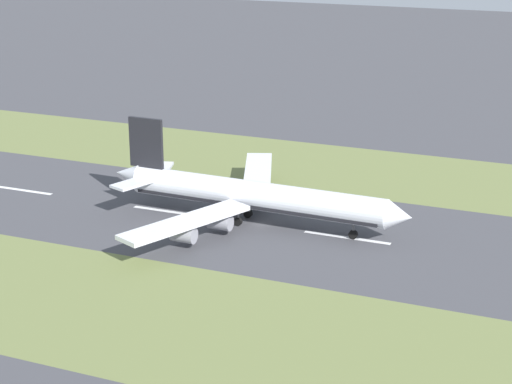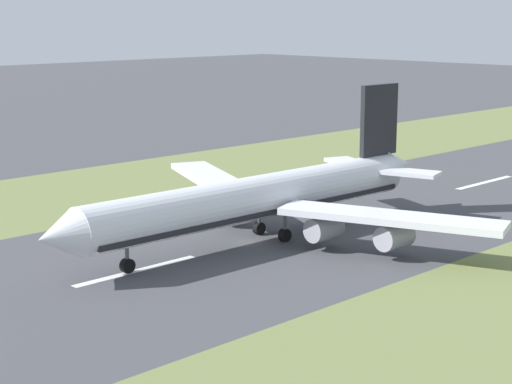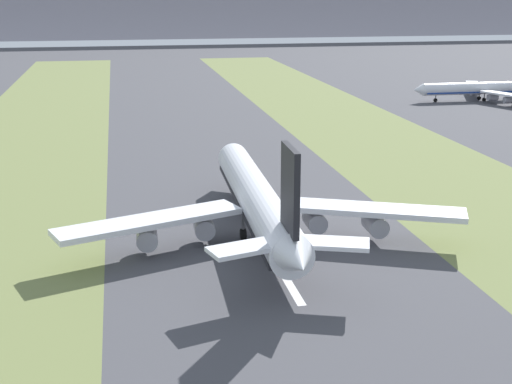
{
  "view_description": "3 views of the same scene",
  "coord_description": "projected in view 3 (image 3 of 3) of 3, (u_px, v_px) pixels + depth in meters",
  "views": [
    {
      "loc": [
        155.08,
        62.53,
        63.99
      ],
      "look_at": [
        -0.42,
        -1.09,
        7.0
      ],
      "focal_mm": 60.0,
      "sensor_mm": 36.0,
      "label": 1
    },
    {
      "loc": [
        -81.96,
        78.53,
        30.79
      ],
      "look_at": [
        -0.42,
        -1.09,
        7.0
      ],
      "focal_mm": 60.0,
      "sensor_mm": 36.0,
      "label": 2
    },
    {
      "loc": [
        -21.72,
        -110.94,
        39.22
      ],
      "look_at": [
        -0.42,
        -1.09,
        7.0
      ],
      "focal_mm": 50.0,
      "sensor_mm": 36.0,
      "label": 3
    }
  ],
  "objects": [
    {
      "name": "airplane_main_jet",
      "position": [
        258.0,
        201.0,
        114.9
      ],
      "size": [
        64.12,
        67.12,
        20.2
      ],
      "color": "silver",
      "rests_on": "ground"
    },
    {
      "name": "grass_median_east",
      "position": [
        503.0,
        214.0,
        127.71
      ],
      "size": [
        40.0,
        600.0,
        0.01
      ],
      "primitive_type": "cube",
      "color": "olive",
      "rests_on": "ground"
    },
    {
      "name": "ground_plane",
      "position": [
        257.0,
        230.0,
        119.48
      ],
      "size": [
        800.0,
        800.0,
        0.0
      ],
      "primitive_type": "plane",
      "color": "#424247"
    },
    {
      "name": "centreline_dash_far",
      "position": [
        238.0,
        199.0,
        137.32
      ],
      "size": [
        1.2,
        18.0,
        0.01
      ],
      "primitive_type": "cube",
      "color": "silver",
      "rests_on": "ground"
    },
    {
      "name": "centreline_dash_mid",
      "position": [
        286.0,
        279.0,
        99.58
      ],
      "size": [
        1.2,
        18.0,
        0.01
      ],
      "primitive_type": "cube",
      "color": "silver",
      "rests_on": "ground"
    },
    {
      "name": "airplane_parked_apron",
      "position": [
        480.0,
        89.0,
        254.68
      ],
      "size": [
        48.58,
        46.45,
        14.63
      ],
      "color": "silver",
      "rests_on": "ground"
    }
  ]
}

